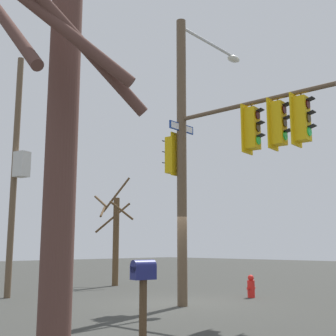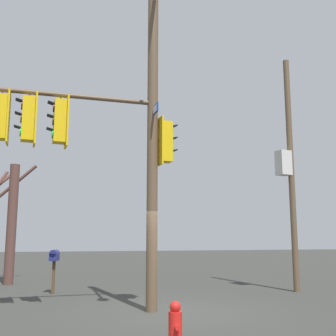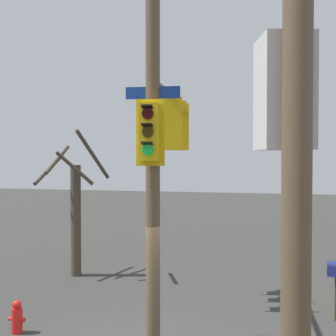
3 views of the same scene
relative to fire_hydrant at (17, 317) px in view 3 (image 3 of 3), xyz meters
name	(u,v)px [view 3 (image 3 of 3)]	position (x,y,z in m)	size (l,w,h in m)	color
main_signal_pole_assembly	(157,120)	(2.96, 0.90, 4.35)	(3.85, 5.35, 8.61)	brown
secondary_pole_assembly	(293,115)	(5.66, -5.47, 3.86)	(0.48, 0.71, 8.25)	brown
fire_hydrant	(17,317)	(0.00, 0.00, 0.00)	(0.38, 0.24, 0.73)	red
bare_tree_behind_pole	(74,209)	(-0.85, 4.74, 1.83)	(2.02, 1.93, 4.73)	#453B2F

